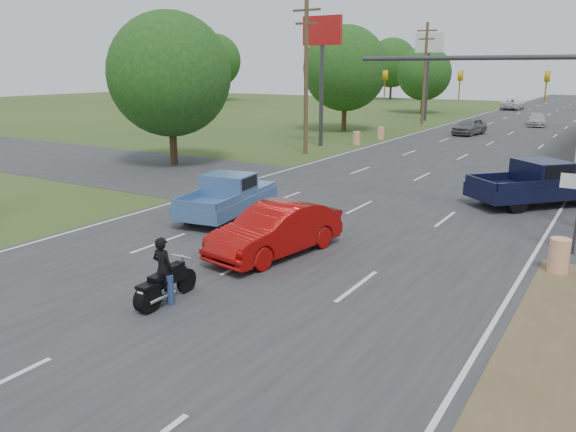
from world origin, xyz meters
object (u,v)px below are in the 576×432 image
Objects in this scene: red_convertible at (276,230)px; navy_pickup at (541,183)px; blue_pickup at (230,195)px; rider at (163,273)px; distant_car_white at (513,104)px; distant_car_grey at (470,127)px; distant_car_silver at (536,120)px; motorcycle at (163,287)px.

navy_pickup is (5.97, 11.37, 0.18)m from red_convertible.
rider is at bearing -72.04° from blue_pickup.
navy_pickup is at bearing -112.87° from rider.
navy_pickup is at bearing 30.99° from blue_pickup.
distant_car_grey is at bearing 94.66° from distant_car_white.
distant_car_silver is at bearing 98.98° from red_convertible.
distant_car_white is at bearing 104.26° from distant_car_grey.
rider is at bearing -100.29° from distant_car_silver.
rider is 40.50m from distant_car_grey.
rider is 0.38× the size of distant_car_grey.
distant_car_silver is (-5.42, 35.56, -0.35)m from navy_pickup.
red_convertible is 0.88× the size of distant_car_white.
motorcycle is 40.55m from distant_car_grey.
distant_car_grey is 33.86m from distant_car_white.
navy_pickup is 59.38m from distant_car_white.
distant_car_silver is at bearing 87.62° from motorcycle.
distant_car_silver is (0.55, 46.93, -0.17)m from red_convertible.
red_convertible is at bearing -75.52° from navy_pickup.
red_convertible is at bearing -100.03° from distant_car_silver.
rider is (-0.30, -4.60, 0.02)m from red_convertible.
distant_car_white is at bearing 96.55° from distant_car_silver.
distant_car_white is (-5.90, 69.55, -0.03)m from red_convertible.
distant_car_white is (-5.61, 74.19, 0.29)m from motorcycle.
motorcycle is at bearing -83.98° from red_convertible.
red_convertible is at bearing 94.90° from distant_car_white.
blue_pickup reaches higher than red_convertible.
rider is at bearing -69.24° from navy_pickup.
distant_car_silver is (4.66, 43.89, -0.23)m from blue_pickup.
blue_pickup is 1.24× the size of distant_car_grey.
blue_pickup reaches higher than rider.
red_convertible is at bearing -45.06° from blue_pickup.
motorcycle is at bearing -76.26° from distant_car_grey.
navy_pickup reaches higher than rider.
motorcycle is at bearing 90.00° from rider.
red_convertible reaches higher than distant_car_white.
blue_pickup is 44.14m from distant_car_silver.
rider reaches higher than distant_car_grey.
rider is at bearing 90.00° from motorcycle.
distant_car_white is at bearing 143.71° from navy_pickup.
rider reaches higher than red_convertible.
distant_car_white is (-2.72, 33.75, 0.03)m from distant_car_grey.
blue_pickup is at bearing -105.42° from distant_car_silver.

